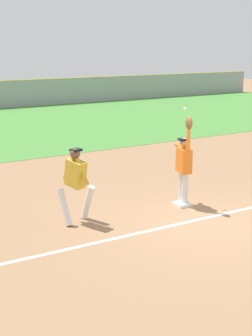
{
  "coord_description": "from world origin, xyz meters",
  "views": [
    {
      "loc": [
        -6.65,
        -7.69,
        3.92
      ],
      "look_at": [
        -0.98,
        1.67,
        1.05
      ],
      "focal_mm": 50.45,
      "sensor_mm": 36.0,
      "label": 1
    }
  ],
  "objects_px": {
    "runner": "(76,180)",
    "fielder": "(184,162)",
    "first_base": "(182,204)",
    "parked_car_blue": "(61,90)",
    "baseball": "(185,109)"
  },
  "relations": [
    {
      "from": "fielder",
      "to": "baseball",
      "type": "xyz_separation_m",
      "value": [
        0.13,
        0.2,
        1.28
      ]
    },
    {
      "from": "runner",
      "to": "fielder",
      "type": "bearing_deg",
      "value": -23.25
    },
    {
      "from": "parked_car_blue",
      "to": "runner",
      "type": "bearing_deg",
      "value": -111.73
    },
    {
      "from": "first_base",
      "to": "parked_car_blue",
      "type": "xyz_separation_m",
      "value": [
        7.22,
        23.93,
        0.63
      ]
    },
    {
      "from": "fielder",
      "to": "parked_car_blue",
      "type": "height_order",
      "value": "fielder"
    },
    {
      "from": "parked_car_blue",
      "to": "fielder",
      "type": "bearing_deg",
      "value": -105.51
    },
    {
      "from": "baseball",
      "to": "parked_car_blue",
      "type": "distance_m",
      "value": 24.77
    },
    {
      "from": "fielder",
      "to": "runner",
      "type": "xyz_separation_m",
      "value": [
        -2.81,
        0.3,
        -0.12
      ]
    },
    {
      "from": "first_base",
      "to": "baseball",
      "type": "xyz_separation_m",
      "value": [
        0.18,
        0.24,
        2.36
      ]
    },
    {
      "from": "first_base",
      "to": "baseball",
      "type": "bearing_deg",
      "value": 53.06
    },
    {
      "from": "first_base",
      "to": "runner",
      "type": "bearing_deg",
      "value": 173.11
    },
    {
      "from": "parked_car_blue",
      "to": "first_base",
      "type": "bearing_deg",
      "value": -105.59
    },
    {
      "from": "first_base",
      "to": "fielder",
      "type": "height_order",
      "value": "fielder"
    },
    {
      "from": "first_base",
      "to": "fielder",
      "type": "distance_m",
      "value": 1.08
    },
    {
      "from": "baseball",
      "to": "parked_car_blue",
      "type": "relative_size",
      "value": 0.02
    }
  ]
}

